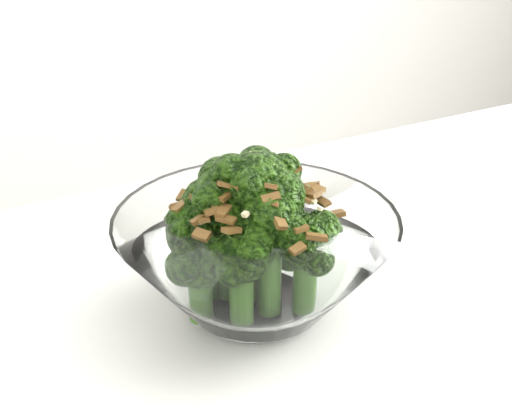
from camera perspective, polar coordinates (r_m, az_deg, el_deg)
name	(u,v)px	position (r m, az deg, el deg)	size (l,w,h in m)	color
broccoli_dish	(255,252)	(0.53, -0.11, -3.50)	(0.19, 0.19, 0.12)	white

